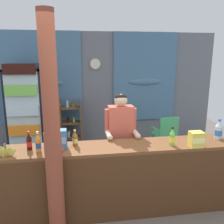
% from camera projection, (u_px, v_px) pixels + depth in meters
% --- Properties ---
extents(ground_plane, '(7.97, 7.97, 0.00)m').
position_uv_depth(ground_plane, '(105.00, 181.00, 4.10)').
color(ground_plane, '#665B51').
extents(back_wall_curtained, '(5.75, 0.22, 2.62)m').
position_uv_depth(back_wall_curtained, '(94.00, 88.00, 5.60)').
color(back_wall_curtained, slate).
rests_on(back_wall_curtained, ground).
extents(stall_counter, '(3.03, 0.51, 0.94)m').
position_uv_depth(stall_counter, '(122.00, 175.00, 3.11)').
color(stall_counter, brown).
rests_on(stall_counter, ground).
extents(timber_post, '(0.21, 0.19, 2.55)m').
position_uv_depth(timber_post, '(52.00, 137.00, 2.62)').
color(timber_post, brown).
rests_on(timber_post, ground).
extents(drink_fridge, '(0.72, 0.70, 1.95)m').
position_uv_depth(drink_fridge, '(26.00, 107.00, 4.91)').
color(drink_fridge, black).
rests_on(drink_fridge, ground).
extents(bottle_shelf_rack, '(0.48, 0.28, 1.14)m').
position_uv_depth(bottle_shelf_rack, '(71.00, 124.00, 5.36)').
color(bottle_shelf_rack, brown).
rests_on(bottle_shelf_rack, ground).
extents(plastic_lawn_chair, '(0.49, 0.49, 0.86)m').
position_uv_depth(plastic_lawn_chair, '(166.00, 133.00, 5.09)').
color(plastic_lawn_chair, '#4CC675').
rests_on(plastic_lawn_chair, ground).
extents(shopkeeper, '(0.48, 0.42, 1.55)m').
position_uv_depth(shopkeeper, '(121.00, 132.00, 3.60)').
color(shopkeeper, '#28282D').
rests_on(shopkeeper, ground).
extents(soda_bottle_water, '(0.10, 0.10, 0.29)m').
position_uv_depth(soda_bottle_water, '(219.00, 130.00, 3.36)').
color(soda_bottle_water, silver).
rests_on(soda_bottle_water, stall_counter).
extents(soda_bottle_cola, '(0.07, 0.07, 0.24)m').
position_uv_depth(soda_bottle_cola, '(29.00, 142.00, 2.97)').
color(soda_bottle_cola, black).
rests_on(soda_bottle_cola, stall_counter).
extents(soda_bottle_lime_soda, '(0.07, 0.07, 0.25)m').
position_uv_depth(soda_bottle_lime_soda, '(172.00, 138.00, 3.11)').
color(soda_bottle_lime_soda, '#75C64C').
rests_on(soda_bottle_lime_soda, stall_counter).
extents(soda_bottle_iced_tea, '(0.07, 0.07, 0.21)m').
position_uv_depth(soda_bottle_iced_tea, '(75.00, 139.00, 3.11)').
color(soda_bottle_iced_tea, brown).
rests_on(soda_bottle_iced_tea, stall_counter).
extents(soda_bottle_orange_soda, '(0.07, 0.07, 0.26)m').
position_uv_depth(soda_bottle_orange_soda, '(38.00, 143.00, 2.90)').
color(soda_bottle_orange_soda, orange).
rests_on(soda_bottle_orange_soda, stall_counter).
extents(snack_box_biscuit, '(0.20, 0.14, 0.24)m').
position_uv_depth(snack_box_biscuit, '(59.00, 139.00, 3.00)').
color(snack_box_biscuit, '#3D75B7').
rests_on(snack_box_biscuit, stall_counter).
extents(snack_box_instant_noodle, '(0.17, 0.14, 0.20)m').
position_uv_depth(snack_box_instant_noodle, '(196.00, 139.00, 3.06)').
color(snack_box_instant_noodle, '#EAD14C').
rests_on(snack_box_instant_noodle, stall_counter).
extents(banana_bunch, '(0.27, 0.06, 0.16)m').
position_uv_depth(banana_bunch, '(6.00, 151.00, 2.78)').
color(banana_bunch, '#CCC14C').
rests_on(banana_bunch, stall_counter).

